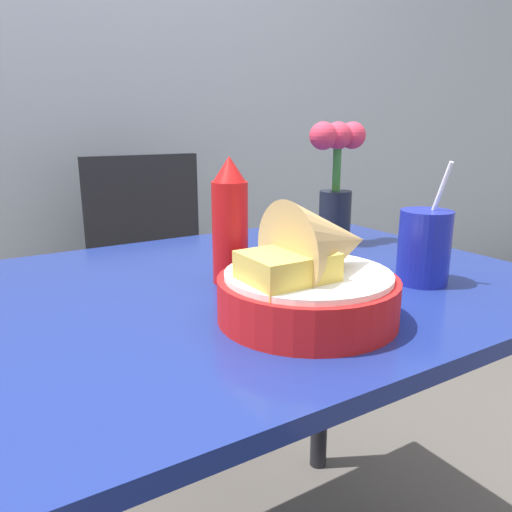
{
  "coord_description": "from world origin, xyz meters",
  "views": [
    {
      "loc": [
        -0.4,
        -0.7,
        1.01
      ],
      "look_at": [
        -0.0,
        -0.06,
        0.81
      ],
      "focal_mm": 35.0,
      "sensor_mm": 36.0,
      "label": 1
    }
  ],
  "objects_px": {
    "food_basket": "(313,276)",
    "ketchup_bottle": "(230,223)",
    "flower_vase": "(336,177)",
    "chair_far_window": "(155,269)",
    "drink_cup": "(424,249)"
  },
  "relations": [
    {
      "from": "flower_vase",
      "to": "chair_far_window",
      "type": "bearing_deg",
      "value": 102.93
    },
    {
      "from": "food_basket",
      "to": "ketchup_bottle",
      "type": "height_order",
      "value": "ketchup_bottle"
    },
    {
      "from": "chair_far_window",
      "to": "ketchup_bottle",
      "type": "height_order",
      "value": "ketchup_bottle"
    },
    {
      "from": "ketchup_bottle",
      "to": "drink_cup",
      "type": "bearing_deg",
      "value": -32.68
    },
    {
      "from": "food_basket",
      "to": "drink_cup",
      "type": "xyz_separation_m",
      "value": [
        0.26,
        0.03,
        -0.0
      ]
    },
    {
      "from": "chair_far_window",
      "to": "drink_cup",
      "type": "relative_size",
      "value": 4.46
    },
    {
      "from": "food_basket",
      "to": "flower_vase",
      "type": "bearing_deg",
      "value": 45.8
    },
    {
      "from": "food_basket",
      "to": "flower_vase",
      "type": "xyz_separation_m",
      "value": [
        0.32,
        0.33,
        0.09
      ]
    },
    {
      "from": "chair_far_window",
      "to": "drink_cup",
      "type": "distance_m",
      "value": 1.06
    },
    {
      "from": "ketchup_bottle",
      "to": "drink_cup",
      "type": "xyz_separation_m",
      "value": [
        0.27,
        -0.18,
        -0.04
      ]
    },
    {
      "from": "food_basket",
      "to": "drink_cup",
      "type": "bearing_deg",
      "value": 6.29
    },
    {
      "from": "chair_far_window",
      "to": "food_basket",
      "type": "bearing_deg",
      "value": -98.53
    },
    {
      "from": "drink_cup",
      "to": "flower_vase",
      "type": "height_order",
      "value": "flower_vase"
    },
    {
      "from": "chair_far_window",
      "to": "food_basket",
      "type": "height_order",
      "value": "food_basket"
    },
    {
      "from": "chair_far_window",
      "to": "ketchup_bottle",
      "type": "distance_m",
      "value": 0.92
    }
  ]
}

